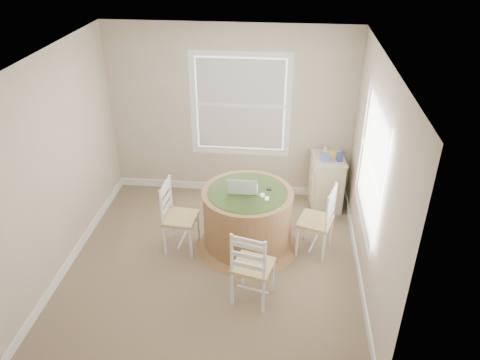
# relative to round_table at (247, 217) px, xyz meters

# --- Properties ---
(room) EXTENTS (3.64, 3.64, 2.64)m
(room) POSITION_rel_round_table_xyz_m (-0.22, -0.25, 0.85)
(room) COLOR #857254
(room) RESTS_ON ground
(round_table) EXTENTS (1.33, 1.33, 0.83)m
(round_table) POSITION_rel_round_table_xyz_m (0.00, 0.00, 0.00)
(round_table) COLOR olive
(round_table) RESTS_ON ground
(chair_left) EXTENTS (0.43, 0.45, 0.95)m
(chair_left) POSITION_rel_round_table_xyz_m (-0.84, -0.14, 0.02)
(chair_left) COLOR white
(chair_left) RESTS_ON ground
(chair_near) EXTENTS (0.51, 0.49, 0.95)m
(chair_near) POSITION_rel_round_table_xyz_m (0.15, -0.97, 0.02)
(chair_near) COLOR white
(chair_near) RESTS_ON ground
(chair_right) EXTENTS (0.51, 0.52, 0.95)m
(chair_right) POSITION_rel_round_table_xyz_m (0.87, -0.03, 0.02)
(chair_right) COLOR white
(chair_right) RESTS_ON ground
(laptop) EXTENTS (0.37, 0.32, 0.25)m
(laptop) POSITION_rel_round_table_xyz_m (-0.06, 0.01, 0.41)
(laptop) COLOR white
(laptop) RESTS_ON round_table
(mouse) EXTENTS (0.07, 0.11, 0.04)m
(mouse) POSITION_rel_round_table_xyz_m (0.19, -0.08, 0.39)
(mouse) COLOR white
(mouse) RESTS_ON round_table
(phone) EXTENTS (0.05, 0.09, 0.02)m
(phone) POSITION_rel_round_table_xyz_m (0.25, -0.14, 0.38)
(phone) COLOR #B7BABF
(phone) RESTS_ON round_table
(keys) EXTENTS (0.06, 0.05, 0.02)m
(keys) POSITION_rel_round_table_xyz_m (0.26, 0.08, 0.38)
(keys) COLOR black
(keys) RESTS_ON round_table
(corner_chest) EXTENTS (0.52, 0.66, 0.81)m
(corner_chest) POSITION_rel_round_table_xyz_m (1.06, 1.11, -0.05)
(corner_chest) COLOR beige
(corner_chest) RESTS_ON ground
(tissue_box) EXTENTS (0.13, 0.13, 0.10)m
(tissue_box) POSITION_rel_round_table_xyz_m (1.01, 1.01, 0.41)
(tissue_box) COLOR #5970CC
(tissue_box) RESTS_ON corner_chest
(box_yellow) EXTENTS (0.16, 0.12, 0.06)m
(box_yellow) POSITION_rel_round_table_xyz_m (1.10, 1.16, 0.39)
(box_yellow) COLOR #ECCC53
(box_yellow) RESTS_ON corner_chest
(box_blue) EXTENTS (0.09, 0.09, 0.12)m
(box_blue) POSITION_rel_round_table_xyz_m (1.22, 1.01, 0.42)
(box_blue) COLOR #314595
(box_blue) RESTS_ON corner_chest
(cup_cream) EXTENTS (0.07, 0.07, 0.09)m
(cup_cream) POSITION_rel_round_table_xyz_m (1.02, 1.26, 0.40)
(cup_cream) COLOR beige
(cup_cream) RESTS_ON corner_chest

